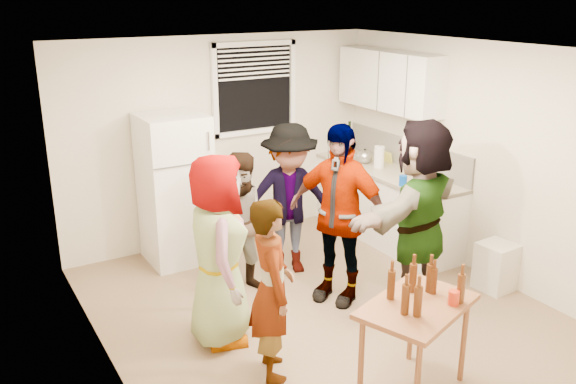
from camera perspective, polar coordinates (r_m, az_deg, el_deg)
room at (r=6.07m, az=3.16°, el=-11.05°), size 4.00×4.50×2.50m
window at (r=7.51m, az=-3.12°, el=9.66°), size 1.12×0.10×1.06m
refrigerator at (r=6.98m, az=-10.49°, el=0.26°), size 0.70×0.70×1.70m
counter_lower at (r=7.67m, az=9.08°, el=-1.31°), size 0.60×2.20×0.86m
countertop at (r=7.54m, az=9.25°, el=1.92°), size 0.64×2.22×0.04m
backsplash at (r=7.66m, az=10.98°, el=3.64°), size 0.03×2.20×0.36m
upper_cabinets at (r=7.55m, az=9.47°, el=10.25°), size 0.34×1.60×0.70m
kettle at (r=7.79m, az=7.17°, el=2.71°), size 0.27×0.23×0.20m
paper_towel at (r=7.62m, az=8.48°, el=2.30°), size 0.12×0.12×0.27m
wine_bottle at (r=8.22m, az=5.69°, el=3.58°), size 0.08×0.08×0.33m
beer_bottle_counter at (r=6.97m, az=12.26°, el=0.55°), size 0.06×0.06×0.22m
blue_cup at (r=6.94m, az=10.68°, el=0.58°), size 0.09×0.09×0.12m
picture_frame at (r=7.85m, az=9.26°, el=3.25°), size 0.02×0.16×0.14m
trash_bin at (r=6.73m, az=18.88°, el=-6.63°), size 0.37×0.37×0.50m
beer_bottle_table at (r=4.87m, az=13.37°, el=-9.19°), size 0.05×0.05×0.21m
red_cup at (r=4.75m, az=15.19°, el=-10.12°), size 0.08×0.08×0.11m
guest_grey at (r=5.67m, az=-6.23°, el=-13.42°), size 1.88×1.32×0.54m
guest_stripe at (r=5.22m, az=-1.47°, el=-16.39°), size 1.59×0.99×0.36m
guest_back_left at (r=6.45m, az=-3.84°, el=-9.21°), size 1.11×1.63×0.56m
guest_back_right at (r=6.88m, az=0.12°, el=-7.32°), size 1.49×1.90×0.62m
guest_black at (r=6.33m, az=4.49°, el=-9.77°), size 2.10×1.80×0.44m
guest_orange at (r=6.35m, az=11.61°, el=-10.01°), size 2.27×2.36×0.55m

